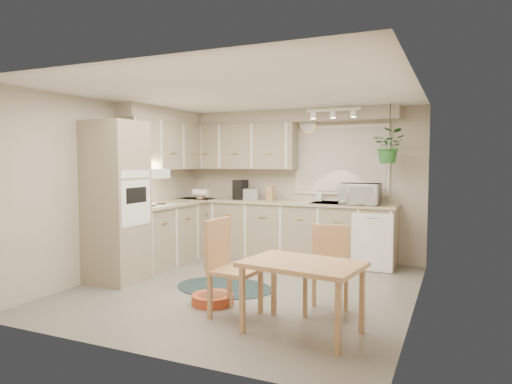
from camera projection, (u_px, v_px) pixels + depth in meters
floor at (245, 288)px, 5.68m from camera, size 4.20×4.20×0.00m
ceiling at (244, 94)px, 5.51m from camera, size 4.20×4.20×0.00m
wall_back at (299, 184)px, 7.51m from camera, size 4.00×0.04×2.40m
wall_front at (133, 209)px, 3.68m from camera, size 4.00×0.04×2.40m
wall_left at (116, 188)px, 6.41m from camera, size 0.04×4.20×2.40m
wall_right at (416, 198)px, 4.79m from camera, size 0.04×4.20×2.40m
base_cab_left at (170, 233)px, 7.14m from camera, size 0.60×1.85×0.90m
base_cab_back at (281, 231)px, 7.37m from camera, size 3.60×0.60×0.90m
counter_left at (171, 204)px, 7.10m from camera, size 0.64×1.89×0.04m
counter_back at (281, 202)px, 7.33m from camera, size 3.64×0.64×0.04m
oven_stack at (116, 202)px, 5.94m from camera, size 0.65×0.65×2.10m
wall_oven_face at (136, 203)px, 5.81m from camera, size 0.02×0.56×0.58m
upper_cab_left at (167, 146)px, 7.20m from camera, size 0.35×2.00×0.75m
upper_cab_back at (240, 147)px, 7.71m from camera, size 2.00×0.35×0.75m
soffit_left at (166, 115)px, 7.18m from camera, size 0.30×2.00×0.20m
soffit_back at (285, 117)px, 7.38m from camera, size 3.60×0.30×0.20m
cooktop at (148, 205)px, 6.57m from camera, size 0.52×0.58×0.02m
range_hood at (147, 174)px, 6.54m from camera, size 0.40×0.60×0.14m
window_blinds at (341, 160)px, 7.17m from camera, size 1.40×0.02×1.00m
window_frame at (341, 160)px, 7.18m from camera, size 1.50×0.02×1.10m
sink at (336, 206)px, 6.98m from camera, size 0.70×0.48×0.10m
dishwasher_front at (372, 243)px, 6.48m from camera, size 0.58×0.02×0.83m
track_light_bar at (333, 110)px, 6.65m from camera, size 0.80×0.04×0.04m
wall_clock at (308, 124)px, 7.36m from camera, size 0.30×0.03×0.30m
dining_table at (302, 298)px, 4.20m from camera, size 1.15×0.85×0.67m
chair_left at (236, 268)px, 4.65m from camera, size 0.50×0.50×0.99m
chair_back at (326, 271)px, 4.72m from camera, size 0.43×0.43×0.91m
braided_rug at (224, 287)px, 5.71m from camera, size 1.29×0.99×0.01m
pet_bed at (213, 299)px, 5.06m from camera, size 0.59×0.59×0.11m
microwave at (360, 192)px, 6.71m from camera, size 0.57×0.32×0.39m
soap_bottle at (319, 199)px, 7.23m from camera, size 0.09×0.19×0.09m
hanging_plant at (389, 150)px, 6.51m from camera, size 0.47×0.51×0.39m
coffee_maker at (240, 190)px, 7.62m from camera, size 0.20×0.24×0.33m
toaster at (250, 194)px, 7.58m from camera, size 0.33×0.23×0.18m
knife_block at (270, 193)px, 7.46m from camera, size 0.11×0.11×0.24m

